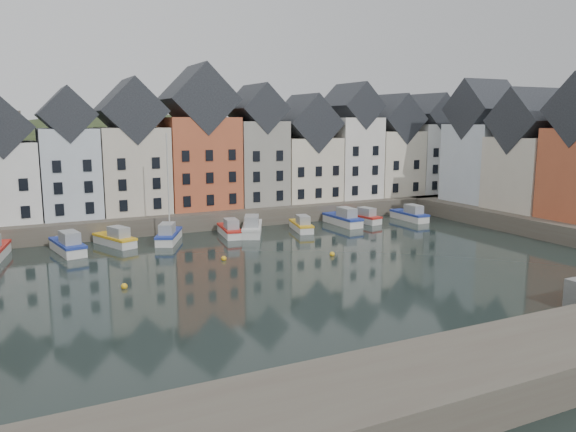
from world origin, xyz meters
TOP-DOWN VIEW (x-y plane):
  - ground at (0.00, 0.00)m, footprint 260.00×260.00m
  - far_quay at (0.00, 30.00)m, footprint 90.00×16.00m
  - right_quay at (37.00, 3.00)m, footprint 14.00×54.00m
  - near_wall at (-10.00, -22.00)m, footprint 50.00×6.00m
  - hillside at (0.02, 56.00)m, footprint 153.60×70.40m
  - far_terrace at (3.21, 28.00)m, footprint 72.37×8.16m
  - right_terrace at (36.00, 8.07)m, footprint 8.30×24.25m
  - mooring_buoys at (-4.00, 5.33)m, footprint 20.50×5.50m
  - boat_b at (-16.81, 17.46)m, footprint 3.14×6.77m
  - boat_c at (-12.05, 18.85)m, footprint 3.88×6.19m
  - boat_d at (-6.62, 18.13)m, footprint 4.32×6.42m
  - boat_e at (0.43, 18.26)m, footprint 2.60×6.03m
  - boat_f at (2.95, 17.81)m, footprint 4.69×6.93m
  - boat_g at (9.08, 17.33)m, footprint 2.90×5.77m
  - boat_h at (15.48, 18.32)m, footprint 2.17×6.57m
  - boat_i at (18.72, 18.78)m, footprint 2.69×5.88m
  - boat_j at (25.07, 17.27)m, footprint 1.93×6.11m

SIDE VIEW (x-z plane):
  - hillside at x=0.02m, z-range -49.96..14.04m
  - ground at x=0.00m, z-range 0.00..0.00m
  - mooring_buoys at x=-4.00m, z-range -0.10..0.40m
  - boat_g at x=9.08m, z-range -0.43..1.69m
  - boat_i at x=18.72m, z-range -0.44..1.74m
  - boat_e at x=0.43m, z-range -0.45..1.79m
  - boat_c at x=-12.05m, z-range -0.46..1.82m
  - boat_j at x=25.07m, z-range -0.47..1.87m
  - boat_b at x=-16.81m, z-range -0.51..1.99m
  - boat_h at x=15.48m, z-range -0.51..2.00m
  - boat_f at x=2.95m, z-range -0.52..2.04m
  - boat_d at x=-6.62m, z-range -5.14..6.68m
  - far_quay at x=0.00m, z-range 0.00..2.00m
  - right_quay at x=37.00m, z-range 0.00..2.00m
  - near_wall at x=-10.00m, z-range 0.00..2.00m
  - far_terrace at x=3.21m, z-range -0.01..17.76m
  - right_terrace at x=36.00m, z-range 0.73..17.10m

